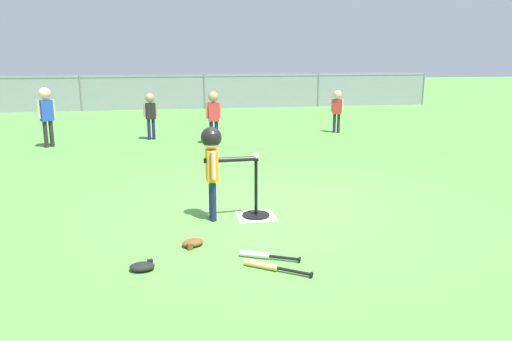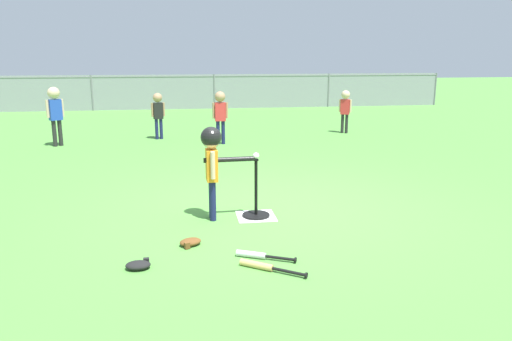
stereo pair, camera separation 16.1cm
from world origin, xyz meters
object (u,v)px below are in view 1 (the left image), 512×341
object	(u,v)px
baseball_on_tee	(256,156)
batting_tee	(256,207)
fielder_near_left	(337,105)
spare_bat_wood	(268,266)
fielder_deep_center	(150,110)
fielder_deep_left	(46,109)
spare_bat_silver	(261,255)
glove_by_plate	(142,266)
batter_child	(213,154)
glove_near_bats	(193,243)
fielder_near_right	(214,111)

from	to	relation	value
baseball_on_tee	batting_tee	bearing A→B (deg)	-135.00
fielder_near_left	spare_bat_wood	distance (m)	7.87
fielder_near_left	fielder_deep_center	bearing A→B (deg)	-177.37
fielder_deep_center	fielder_deep_left	bearing A→B (deg)	-164.78
spare_bat_silver	glove_by_plate	size ratio (longest dim) A/B	2.43
baseball_on_tee	spare_bat_wood	xyz separation A→B (m)	(-0.15, -1.45, -0.69)
glove_by_plate	spare_bat_wood	bearing A→B (deg)	-9.48
batting_tee	glove_by_plate	size ratio (longest dim) A/B	3.08
batter_child	glove_near_bats	xyz separation A→B (m)	(-0.28, -0.76, -0.72)
batter_child	glove_by_plate	size ratio (longest dim) A/B	4.81
fielder_near_right	spare_bat_silver	size ratio (longest dim) A/B	2.03
batter_child	baseball_on_tee	bearing A→B (deg)	2.46
batter_child	batting_tee	bearing A→B (deg)	2.46
spare_bat_silver	spare_bat_wood	world-z (taller)	same
baseball_on_tee	spare_bat_silver	xyz separation A→B (m)	(-0.17, -1.20, -0.69)
batting_tee	spare_bat_wood	world-z (taller)	batting_tee
fielder_deep_left	glove_near_bats	xyz separation A→B (m)	(2.56, -5.79, -0.73)
batting_tee	batter_child	xyz separation A→B (m)	(-0.49, -0.02, 0.65)
fielder_near_right	batting_tee	bearing A→B (deg)	-89.59
spare_bat_wood	fielder_near_right	bearing A→B (deg)	88.90
spare_bat_silver	glove_near_bats	size ratio (longest dim) A/B	2.03
fielder_deep_left	spare_bat_silver	world-z (taller)	fielder_deep_left
fielder_near_right	spare_bat_wood	world-z (taller)	fielder_near_right
fielder_deep_center	fielder_deep_left	distance (m)	2.09
batting_tee	glove_by_plate	xyz separation A→B (m)	(-1.24, -1.26, -0.07)
spare_bat_wood	spare_bat_silver	bearing A→B (deg)	93.30
fielder_deep_left	glove_near_bats	bearing A→B (deg)	-66.12
fielder_deep_center	spare_bat_silver	distance (m)	6.87
fielder_near_right	glove_by_plate	world-z (taller)	fielder_near_right
fielder_deep_center	fielder_near_right	xyz separation A→B (m)	(1.30, -0.81, 0.05)
baseball_on_tee	glove_near_bats	xyz separation A→B (m)	(-0.78, -0.79, -0.69)
glove_near_bats	batting_tee	bearing A→B (deg)	45.33
fielder_near_right	spare_bat_wood	size ratio (longest dim) A/B	1.98
fielder_deep_left	glove_by_plate	world-z (taller)	fielder_deep_left
fielder_deep_center	glove_near_bats	size ratio (longest dim) A/B	3.81
spare_bat_wood	fielder_deep_center	bearing A→B (deg)	99.56
batter_child	fielder_deep_left	xyz separation A→B (m)	(-2.84, 5.02, 0.01)
glove_near_bats	fielder_near_right	bearing A→B (deg)	82.33
fielder_deep_center	glove_by_plate	world-z (taller)	fielder_deep_center
batter_child	fielder_deep_left	world-z (taller)	fielder_deep_left
spare_bat_silver	fielder_deep_center	bearing A→B (deg)	99.79
glove_near_bats	baseball_on_tee	bearing A→B (deg)	45.33
fielder_near_right	spare_bat_silver	xyz separation A→B (m)	(-0.13, -5.93, -0.67)
fielder_near_right	glove_by_plate	distance (m)	6.16
batting_tee	spare_bat_silver	distance (m)	1.21
glove_by_plate	fielder_near_right	bearing A→B (deg)	78.63
baseball_on_tee	spare_bat_silver	bearing A→B (deg)	-97.92
baseball_on_tee	fielder_deep_center	xyz separation A→B (m)	(-1.33, 5.55, -0.07)
batter_child	fielder_deep_center	xyz separation A→B (m)	(-0.84, 5.57, -0.11)
fielder_deep_center	glove_near_bats	distance (m)	6.39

